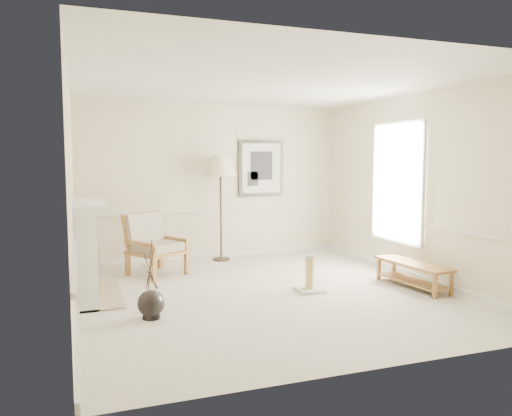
# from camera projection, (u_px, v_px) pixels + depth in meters

# --- Properties ---
(ground) EXTENTS (5.50, 5.50, 0.00)m
(ground) POSITION_uv_depth(u_px,v_px,m) (264.00, 293.00, 7.02)
(ground) COLOR silver
(ground) RESTS_ON ground
(room) EXTENTS (5.04, 5.54, 2.92)m
(room) POSITION_uv_depth(u_px,v_px,m) (272.00, 160.00, 6.96)
(room) COLOR beige
(room) RESTS_ON ground
(fireplace) EXTENTS (0.64, 1.64, 1.31)m
(fireplace) POSITION_uv_depth(u_px,v_px,m) (87.00, 251.00, 6.74)
(fireplace) COLOR white
(fireplace) RESTS_ON ground
(floor_vase) EXTENTS (0.32, 0.32, 0.94)m
(floor_vase) POSITION_uv_depth(u_px,v_px,m) (151.00, 304.00, 5.86)
(floor_vase) COLOR black
(floor_vase) RESTS_ON ground
(armchair) EXTENTS (1.06, 1.08, 1.00)m
(armchair) POSITION_uv_depth(u_px,v_px,m) (152.00, 241.00, 8.12)
(armchair) COLOR brown
(armchair) RESTS_ON ground
(floor_lamp) EXTENTS (0.65, 0.65, 1.95)m
(floor_lamp) POSITION_uv_depth(u_px,v_px,m) (221.00, 169.00, 9.12)
(floor_lamp) COLOR black
(floor_lamp) RESTS_ON ground
(bench) EXTENTS (0.49, 1.32, 0.37)m
(bench) POSITION_uv_depth(u_px,v_px,m) (413.00, 271.00, 7.29)
(bench) COLOR brown
(bench) RESTS_ON ground
(scratching_post) EXTENTS (0.38, 0.38, 0.52)m
(scratching_post) POSITION_uv_depth(u_px,v_px,m) (309.00, 280.00, 7.07)
(scratching_post) COLOR beige
(scratching_post) RESTS_ON ground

